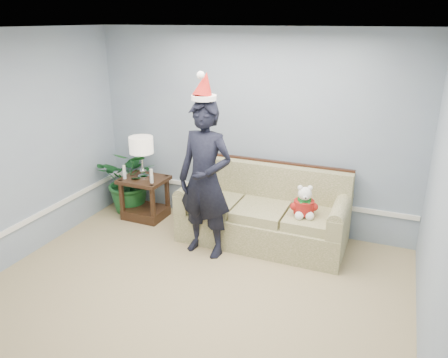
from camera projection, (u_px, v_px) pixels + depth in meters
room_shell at (157, 197)px, 3.73m from camera, size 4.54×5.04×2.74m
wainscot_trim at (127, 216)px, 5.48m from camera, size 4.49×4.99×0.06m
sofa at (264, 215)px, 5.74m from camera, size 2.14×0.93×1.00m
side_table at (145, 202)px, 6.43m from camera, size 0.65×0.55×0.62m
table_lamp at (141, 147)px, 6.16m from camera, size 0.34×0.34×0.61m
candle_pair at (138, 174)px, 6.17m from camera, size 0.50×0.05×0.20m
houseplant at (131, 180)px, 6.57m from camera, size 1.00×0.90×1.00m
man at (205, 180)px, 5.22m from camera, size 0.76×0.55×1.93m
santa_hat at (204, 87)px, 4.86m from camera, size 0.35×0.38×0.34m
teddy_bear at (304, 205)px, 5.26m from camera, size 0.31×0.31×0.40m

